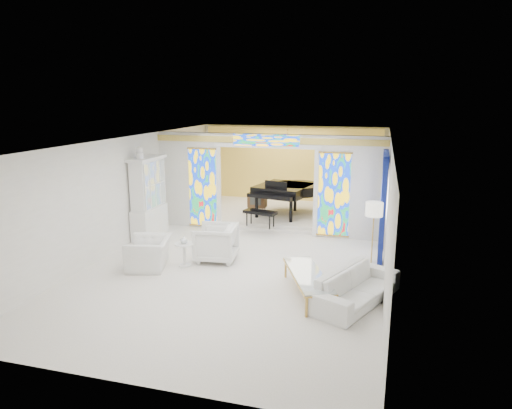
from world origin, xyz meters
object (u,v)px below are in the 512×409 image
(tv_console, at_px, (257,200))
(armchair_right, at_px, (216,243))
(sofa, at_px, (356,287))
(grand_piano, at_px, (289,190))
(china_cabinet, at_px, (149,198))
(armchair_left, at_px, (149,253))
(coffee_table, at_px, (308,275))

(tv_console, bearing_deg, armchair_right, -87.19)
(armchair_right, height_order, sofa, armchair_right)
(sofa, xyz_separation_m, tv_console, (-3.66, 5.88, 0.30))
(armchair_right, relative_size, grand_piano, 0.31)
(armchair_right, bearing_deg, china_cabinet, -124.88)
(china_cabinet, xyz_separation_m, sofa, (6.17, -2.98, -0.84))
(grand_piano, xyz_separation_m, tv_console, (-1.09, -0.12, -0.39))
(sofa, relative_size, grand_piano, 0.70)
(grand_piano, bearing_deg, armchair_left, -100.82)
(coffee_table, relative_size, tv_console, 3.17)
(china_cabinet, xyz_separation_m, tv_console, (2.51, 2.91, -0.54))
(armchair_right, distance_m, sofa, 3.91)
(armchair_right, relative_size, tv_console, 1.47)
(china_cabinet, bearing_deg, tv_console, 49.21)
(armchair_left, relative_size, coffee_table, 0.51)
(china_cabinet, xyz_separation_m, coffee_table, (5.17, -2.85, -0.74))
(armchair_left, bearing_deg, tv_console, 150.14)
(armchair_left, relative_size, tv_console, 1.62)
(china_cabinet, relative_size, grand_piano, 0.84)
(armchair_left, xyz_separation_m, tv_console, (1.30, 5.21, 0.27))
(sofa, xyz_separation_m, grand_piano, (-2.57, 6.00, 0.69))
(sofa, distance_m, coffee_table, 1.01)
(grand_piano, bearing_deg, coffee_table, -61.64)
(china_cabinet, xyz_separation_m, armchair_left, (1.21, -2.30, -0.81))
(china_cabinet, xyz_separation_m, grand_piano, (3.60, 3.02, -0.15))
(grand_piano, bearing_deg, sofa, -53.46)
(china_cabinet, bearing_deg, sofa, -25.76)
(armchair_right, xyz_separation_m, grand_piano, (1.00, 4.41, 0.56))
(china_cabinet, relative_size, sofa, 1.19)
(armchair_right, height_order, coffee_table, armchair_right)
(armchair_right, relative_size, coffee_table, 0.46)
(grand_piano, height_order, tv_console, grand_piano)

